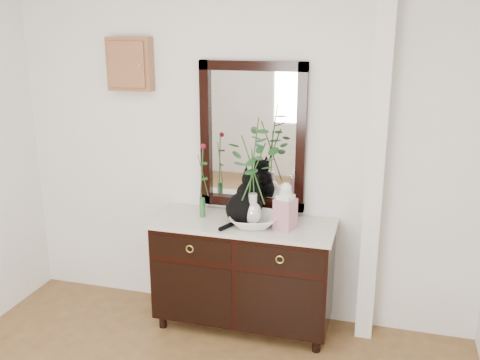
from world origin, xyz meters
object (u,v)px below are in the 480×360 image
(cat, at_px, (244,197))
(lotus_bowl, at_px, (253,220))
(sideboard, at_px, (244,269))
(ginger_jar, at_px, (285,205))

(cat, distance_m, lotus_bowl, 0.18)
(sideboard, bearing_deg, cat, 29.76)
(sideboard, bearing_deg, ginger_jar, -7.02)
(sideboard, height_order, lotus_bowl, lotus_bowl)
(cat, xyz_separation_m, lotus_bowl, (0.08, -0.05, -0.15))
(lotus_bowl, height_order, ginger_jar, ginger_jar)
(ginger_jar, bearing_deg, sideboard, 172.98)
(lotus_bowl, distance_m, ginger_jar, 0.27)
(cat, relative_size, ginger_jar, 1.10)
(cat, bearing_deg, ginger_jar, 15.60)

